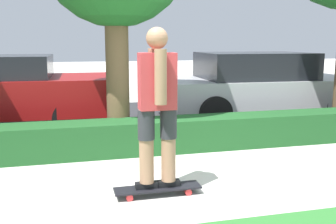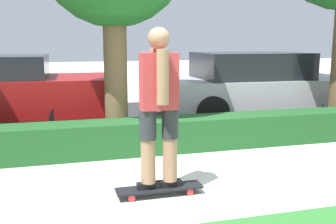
% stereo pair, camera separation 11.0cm
% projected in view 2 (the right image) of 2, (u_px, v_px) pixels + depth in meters
% --- Properties ---
extents(ground_plane, '(60.00, 60.00, 0.00)m').
position_uv_depth(ground_plane, '(198.00, 185.00, 4.82)').
color(ground_plane, beige).
extents(street_asphalt, '(17.00, 5.00, 0.01)m').
position_uv_depth(street_asphalt, '(134.00, 120.00, 8.80)').
color(street_asphalt, '#2D2D30').
rests_on(street_asphalt, ground_plane).
extents(hedge_row, '(17.00, 0.60, 0.52)m').
position_uv_depth(hedge_row, '(164.00, 135.00, 6.29)').
color(hedge_row, '#1E5123').
rests_on(hedge_row, ground_plane).
extents(skateboard, '(0.99, 0.24, 0.10)m').
position_uv_depth(skateboard, '(159.00, 189.00, 4.48)').
color(skateboard, black).
rests_on(skateboard, ground_plane).
extents(skater_person, '(0.51, 0.46, 1.79)m').
position_uv_depth(skater_person, '(159.00, 104.00, 4.30)').
color(skater_person, black).
rests_on(skater_person, skateboard).
extents(parked_car_middle, '(4.58, 2.14, 1.49)m').
position_uv_depth(parked_car_middle, '(253.00, 84.00, 8.92)').
color(parked_car_middle, '#B7B7BC').
rests_on(parked_car_middle, ground_plane).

